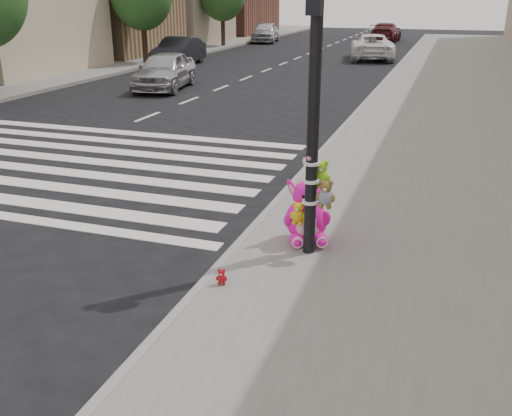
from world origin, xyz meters
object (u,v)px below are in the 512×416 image
at_px(red_teddy, 222,277).
at_px(pink_bunny, 307,215).
at_px(car_silver_far, 165,70).
at_px(signal_pole, 315,136).
at_px(car_dark_far, 179,51).
at_px(car_white_near, 372,47).

bearing_deg(red_teddy, pink_bunny, 59.64).
height_order(red_teddy, car_silver_far, car_silver_far).
xyz_separation_m(red_teddy, car_silver_far, (-8.30, 14.60, 0.48)).
xyz_separation_m(signal_pole, car_dark_far, (-12.12, 20.67, -1.08)).
bearing_deg(car_silver_far, pink_bunny, -65.19).
xyz_separation_m(signal_pole, red_teddy, (-0.82, -1.32, -1.56)).
distance_m(signal_pole, car_dark_far, 23.98).
relative_size(pink_bunny, car_dark_far, 0.22).
distance_m(signal_pole, pink_bunny, 1.32).
distance_m(pink_bunny, car_dark_far, 23.58).
bearing_deg(red_teddy, car_silver_far, 110.97).
relative_size(pink_bunny, car_silver_far, 0.23).
xyz_separation_m(signal_pole, car_silver_far, (-9.12, 13.29, -1.08)).
bearing_deg(pink_bunny, car_dark_far, 98.20).
bearing_deg(car_dark_far, pink_bunny, -62.83).
distance_m(red_teddy, car_white_near, 28.20).
relative_size(signal_pole, car_dark_far, 0.92).
xyz_separation_m(car_silver_far, car_dark_far, (-3.00, 7.38, -0.01)).
xyz_separation_m(pink_bunny, red_teddy, (-0.67, -1.67, -0.29)).
bearing_deg(signal_pole, red_teddy, -121.92).
bearing_deg(car_white_near, signal_pole, 86.35).
xyz_separation_m(car_dark_far, car_white_near, (9.20, 6.13, -0.01)).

